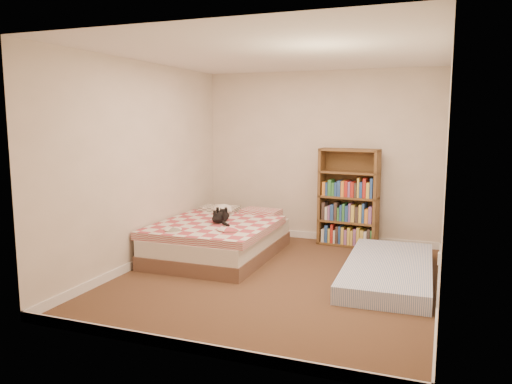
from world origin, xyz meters
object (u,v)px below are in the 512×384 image
(bed, at_px, (220,238))
(black_cat, at_px, (222,217))
(bookshelf, at_px, (348,209))
(white_dog, at_px, (223,209))
(floor_mattress, at_px, (388,270))

(bed, distance_m, black_cat, 0.31)
(bed, height_order, black_cat, black_cat)
(bed, bearing_deg, bookshelf, 37.38)
(bed, xyz_separation_m, white_dog, (-0.15, 0.44, 0.30))
(floor_mattress, bearing_deg, black_cat, 174.07)
(bookshelf, bearing_deg, white_dog, -151.27)
(bookshelf, distance_m, floor_mattress, 1.59)
(bed, bearing_deg, floor_mattress, -5.49)
(bed, distance_m, bookshelf, 1.90)
(bed, distance_m, floor_mattress, 2.22)
(bed, distance_m, white_dog, 0.55)
(bookshelf, distance_m, black_cat, 1.87)
(bookshelf, distance_m, white_dog, 1.79)
(floor_mattress, distance_m, black_cat, 2.21)
(bed, xyz_separation_m, bookshelf, (1.49, 1.15, 0.28))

